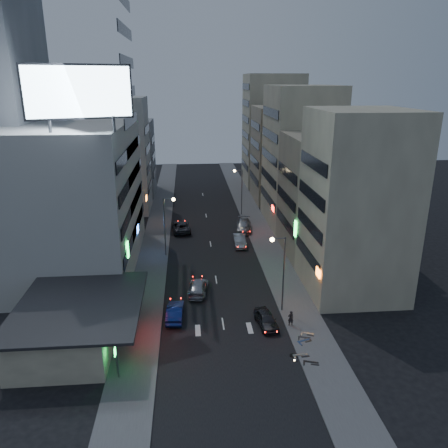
{
  "coord_description": "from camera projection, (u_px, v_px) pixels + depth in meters",
  "views": [
    {
      "loc": [
        -3.1,
        -33.45,
        22.79
      ],
      "look_at": [
        1.34,
        18.54,
        5.49
      ],
      "focal_mm": 35.0,
      "sensor_mm": 36.0,
      "label": 1
    }
  ],
  "objects": [
    {
      "name": "sidewalk_right",
      "position": [
        260.0,
        233.0,
        68.05
      ],
      "size": [
        4.0,
        120.0,
        0.12
      ],
      "primitive_type": "cube",
      "color": "#4C4C4F",
      "rests_on": "ground"
    },
    {
      "name": "shophouse_near",
      "position": [
        356.0,
        204.0,
        47.05
      ],
      "size": [
        10.0,
        11.0,
        20.0
      ],
      "primitive_type": "cube",
      "color": "beige",
      "rests_on": "ground"
    },
    {
      "name": "scooter_silver_b",
      "position": [
        315.0,
        329.0,
        40.75
      ],
      "size": [
        1.25,
        1.84,
        1.07
      ],
      "primitive_type": null,
      "rotation": [
        0.0,
        0.0,
        1.15
      ],
      "color": "#B9BBC2",
      "rests_on": "sidewalk_right"
    },
    {
      "name": "street_lamp_right_near",
      "position": [
        280.0,
        263.0,
        43.52
      ],
      "size": [
        1.6,
        0.44,
        8.02
      ],
      "color": "#595B60",
      "rests_on": "sidewalk_right"
    },
    {
      "name": "parked_car_right_far",
      "position": [
        244.0,
        226.0,
        68.96
      ],
      "size": [
        2.95,
        5.88,
        1.64
      ],
      "primitive_type": "imported",
      "rotation": [
        0.0,
        0.0,
        -0.12
      ],
      "color": "gray",
      "rests_on": "ground"
    },
    {
      "name": "scooter_blue",
      "position": [
        309.0,
        333.0,
        40.03
      ],
      "size": [
        1.18,
        1.96,
        1.14
      ],
      "primitive_type": null,
      "rotation": [
        0.0,
        0.0,
        1.89
      ],
      "color": "navy",
      "rests_on": "sidewalk_right"
    },
    {
      "name": "street_lamp_right_far",
      "position": [
        240.0,
        185.0,
        75.67
      ],
      "size": [
        1.6,
        0.44,
        8.02
      ],
      "color": "#595B60",
      "rests_on": "sidewalk_right"
    },
    {
      "name": "street_lamp_left",
      "position": [
        167.0,
        218.0,
        57.7
      ],
      "size": [
        1.6,
        0.44,
        8.02
      ],
      "color": "#595B60",
      "rests_on": "sidewalk_left"
    },
    {
      "name": "parked_car_left",
      "position": [
        181.0,
        227.0,
        68.65
      ],
      "size": [
        3.15,
        5.9,
        1.58
      ],
      "primitive_type": "imported",
      "rotation": [
        0.0,
        0.0,
        3.24
      ],
      "color": "#2B2A30",
      "rests_on": "ground"
    },
    {
      "name": "person",
      "position": [
        291.0,
        318.0,
        42.14
      ],
      "size": [
        0.59,
        0.41,
        1.53
      ],
      "primitive_type": "imported",
      "rotation": [
        0.0,
        0.0,
        3.22
      ],
      "color": "black",
      "rests_on": "sidewalk_right"
    },
    {
      "name": "scooter_black_a",
      "position": [
        319.0,
        356.0,
        36.63
      ],
      "size": [
        1.17,
        2.01,
        1.17
      ],
      "primitive_type": null,
      "rotation": [
        0.0,
        0.0,
        1.27
      ],
      "color": "black",
      "rests_on": "sidewalk_right"
    },
    {
      "name": "parked_car_right_near",
      "position": [
        266.0,
        319.0,
        42.28
      ],
      "size": [
        2.19,
        4.32,
        1.41
      ],
      "primitive_type": "imported",
      "rotation": [
        0.0,
        0.0,
        0.13
      ],
      "color": "#2A2A30",
      "rests_on": "ground"
    },
    {
      "name": "billboard",
      "position": [
        79.0,
        92.0,
        40.62
      ],
      "size": [
        9.52,
        3.75,
        6.2
      ],
      "rotation": [
        0.0,
        0.0,
        0.35
      ],
      "color": "#595B60",
      "rests_on": "white_building"
    },
    {
      "name": "far_right_a",
      "position": [
        283.0,
        154.0,
        84.76
      ],
      "size": [
        11.0,
        12.0,
        18.0
      ],
      "primitive_type": "cube",
      "color": "tan",
      "rests_on": "ground"
    },
    {
      "name": "parked_car_right_mid",
      "position": [
        239.0,
        241.0,
        62.78
      ],
      "size": [
        1.65,
        4.64,
        1.53
      ],
      "primitive_type": "imported",
      "rotation": [
        0.0,
        0.0,
        -0.01
      ],
      "color": "#A2A6AA",
      "rests_on": "ground"
    },
    {
      "name": "shophouse_far",
      "position": [
        300.0,
        157.0,
        69.91
      ],
      "size": [
        10.0,
        14.0,
        22.0
      ],
      "primitive_type": "cube",
      "color": "beige",
      "rests_on": "ground"
    },
    {
      "name": "scooter_black_b",
      "position": [
        311.0,
        333.0,
        40.19
      ],
      "size": [
        1.02,
        1.78,
        1.03
      ],
      "primitive_type": null,
      "rotation": [
        0.0,
        0.0,
        1.28
      ],
      "color": "black",
      "rests_on": "sidewalk_right"
    },
    {
      "name": "scooter_silver_a",
      "position": [
        308.0,
        347.0,
        37.83
      ],
      "size": [
        0.8,
        2.01,
        1.2
      ],
      "primitive_type": null,
      "rotation": [
        0.0,
        0.0,
        1.64
      ],
      "color": "#A3A7AB",
      "rests_on": "sidewalk_right"
    },
    {
      "name": "shophouse_mid",
      "position": [
        327.0,
        195.0,
        58.6
      ],
      "size": [
        11.0,
        12.0,
        16.0
      ],
      "primitive_type": "cube",
      "color": "tan",
      "rests_on": "ground"
    },
    {
      "name": "far_left_b",
      "position": [
        124.0,
        157.0,
        90.25
      ],
      "size": [
        12.0,
        10.0,
        15.0
      ],
      "primitive_type": "cube",
      "color": "gray",
      "rests_on": "ground"
    },
    {
      "name": "sidewalk_left",
      "position": [
        157.0,
        236.0,
        66.76
      ],
      "size": [
        4.0,
        120.0,
        0.12
      ],
      "primitive_type": "cube",
      "color": "#4C4C4F",
      "rests_on": "ground"
    },
    {
      "name": "far_right_b",
      "position": [
        272.0,
        131.0,
        97.1
      ],
      "size": [
        12.0,
        12.0,
        24.0
      ],
      "primitive_type": "cube",
      "color": "beige",
      "rests_on": "ground"
    },
    {
      "name": "food_court",
      "position": [
        71.0,
        323.0,
        39.2
      ],
      "size": [
        11.0,
        13.0,
        3.88
      ],
      "color": "beige",
      "rests_on": "ground"
    },
    {
      "name": "white_building",
      "position": [
        75.0,
        197.0,
        53.76
      ],
      "size": [
        14.0,
        24.0,
        18.0
      ],
      "primitive_type": "cube",
      "color": "#AAAAA5",
      "rests_on": "ground"
    },
    {
      "name": "road_car_blue",
      "position": [
        175.0,
        312.0,
        43.57
      ],
      "size": [
        1.81,
        4.59,
        1.49
      ],
      "primitive_type": "imported",
      "rotation": [
        0.0,
        0.0,
        3.09
      ],
      "color": "navy",
      "rests_on": "ground"
    },
    {
      "name": "road_car_silver",
      "position": [
        198.0,
        287.0,
        48.81
      ],
      "size": [
        2.69,
        5.16,
        1.43
      ],
      "primitive_type": "imported",
      "rotation": [
        0.0,
        0.0,
        3.0
      ],
      "color": "#A5A6AD",
      "rests_on": "ground"
    },
    {
      "name": "ground",
      "position": [
        227.0,
        347.0,
        39.05
      ],
      "size": [
        180.0,
        180.0,
        0.0
      ],
      "primitive_type": "plane",
      "color": "black",
      "rests_on": "ground"
    },
    {
      "name": "far_left_a",
      "position": [
        117.0,
        156.0,
        77.21
      ],
      "size": [
        11.0,
        10.0,
        20.0
      ],
      "primitive_type": "cube",
      "color": "#AAAAA5",
      "rests_on": "ground"
    }
  ]
}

